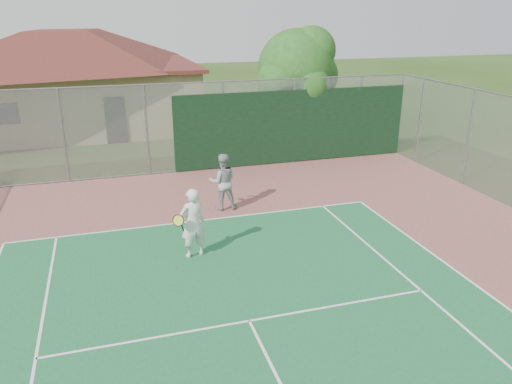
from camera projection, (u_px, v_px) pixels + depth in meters
back_fence at (226, 128)px, 19.85m from camera, size 20.08×0.11×3.53m
side_fence_right at (469, 138)px, 17.95m from camera, size 0.08×9.00×3.50m
clubhouse at (68, 70)px, 26.46m from camera, size 14.23×9.57×6.10m
tree at (298, 71)px, 21.73m from camera, size 3.94×3.73×5.49m
player_white_front at (193, 224)px, 12.78m from camera, size 0.98×0.76×1.86m
player_grey_back at (223, 182)px, 15.91m from camera, size 0.94×0.76×1.84m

